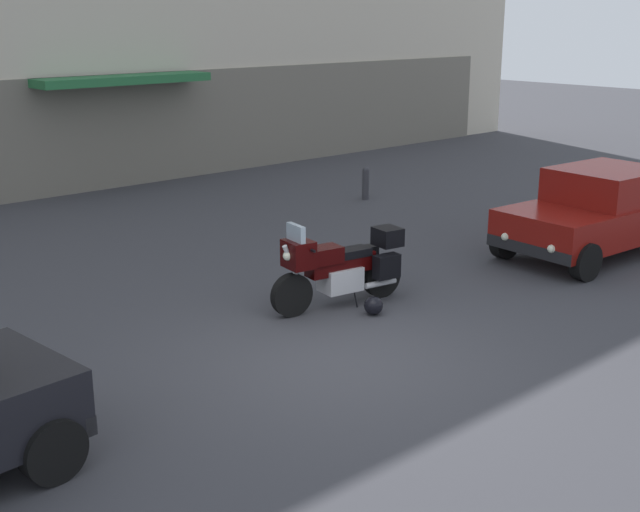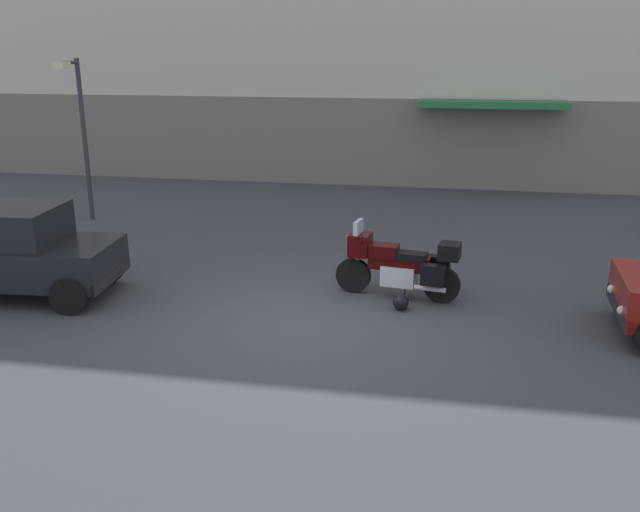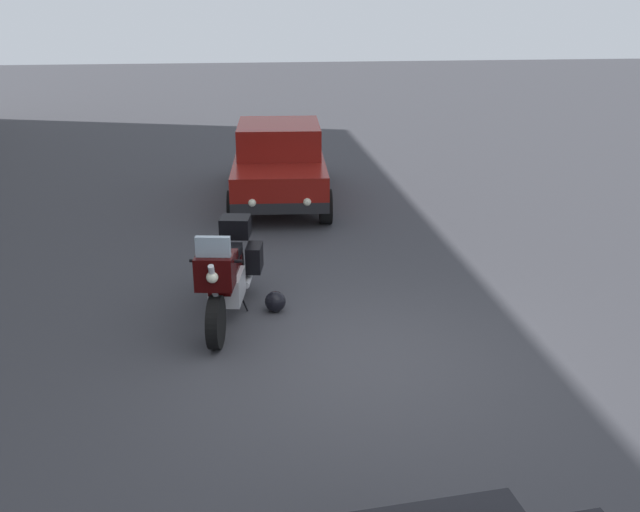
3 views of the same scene
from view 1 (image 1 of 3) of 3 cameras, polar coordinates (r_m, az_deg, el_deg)
name	(u,v)px [view 1 (image 1 of 3)]	position (r m, az deg, el deg)	size (l,w,h in m)	color
ground_plane	(340,360)	(10.70, 1.34, -7.11)	(80.00, 80.00, 0.00)	#38383D
motorcycle	(341,266)	(12.45, 1.43, -0.68)	(2.25, 0.92, 1.36)	black
helmet	(373,306)	(12.23, 3.67, -3.40)	(0.28, 0.28, 0.28)	black
car_sedan_far	(607,210)	(16.17, 18.98, 2.98)	(4.66, 2.17, 1.56)	maroon
bollard_curbside	(366,182)	(19.78, 3.13, 5.05)	(0.16, 0.16, 0.78)	#333338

